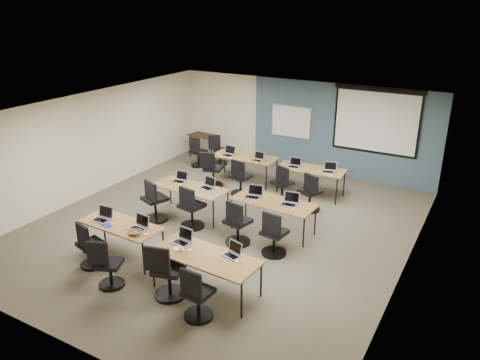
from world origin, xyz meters
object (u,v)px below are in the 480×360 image
Objects in this scene: spare_chair_b at (197,154)px; task_chair_2 at (167,275)px; whiteboard at (291,122)px; laptop_9 at (258,158)px; training_table_front_right at (206,258)px; laptop_8 at (228,153)px; laptop_3 at (233,252)px; task_chair_9 at (240,180)px; task_chair_8 at (212,172)px; spare_chair_a at (219,152)px; laptop_7 at (290,202)px; training_table_mid_left at (190,189)px; task_chair_10 at (282,186)px; task_chair_7 at (273,237)px; task_chair_5 at (191,211)px; laptop_11 at (329,169)px; laptop_5 at (208,185)px; projector_screen at (376,117)px; task_chair_11 at (310,195)px; task_chair_1 at (107,268)px; training_table_back_left at (244,158)px; laptop_6 at (254,194)px; training_table_mid_right at (273,203)px; task_chair_3 at (196,298)px; training_table_front_left at (121,226)px; task_chair_0 at (89,249)px; laptop_0 at (103,217)px; utility_table at (204,138)px; laptop_10 at (294,165)px; task_chair_4 at (154,204)px; task_chair_6 at (237,226)px; laptop_2 at (183,239)px; laptop_1 at (139,225)px; laptop_4 at (180,179)px.

task_chair_2 is at bearing -54.47° from spare_chair_b.
whiteboard is 1.91m from laptop_9.
training_table_front_right is 5.56m from laptop_8.
task_chair_9 is at bearing 133.29° from laptop_3.
task_chair_8 reaches higher than spare_chair_a.
laptop_7 is 0.36× the size of spare_chair_a.
task_chair_10 is at bearing 52.38° from training_table_mid_left.
training_table_front_right is at bearing -98.04° from task_chair_7.
task_chair_5 reaches higher than laptop_11.
laptop_5 is 0.33× the size of task_chair_9.
projector_screen is at bearing 90.27° from task_chair_7.
task_chair_11 is at bearing 9.30° from task_chair_10.
spare_chair_b reaches higher than task_chair_1.
laptop_9 is (-1.57, 4.96, 0.10)m from training_table_front_right.
laptop_6 is at bearing -59.07° from training_table_back_left.
task_chair_3 is at bearing -81.82° from training_table_mid_right.
training_table_front_left is 4.91m from training_table_back_left.
task_chair_0 is at bearing -116.13° from projector_screen.
projector_screen reaches higher than laptop_0.
laptop_0 is at bearing -100.06° from whiteboard.
training_table_front_right is at bearing -53.38° from utility_table.
whiteboard is 4.23m from laptop_6.
laptop_8 is 1.15× the size of laptop_10.
task_chair_0 is 3.66m from laptop_6.
task_chair_2 is 1.00× the size of task_chair_4.
task_chair_3 is 8.39m from utility_table.
task_chair_8 reaches higher than task_chair_7.
laptop_10 is at bearing 7.31° from laptop_8.
laptop_10 is at bearing 103.53° from task_chair_6.
laptop_7 is at bearing -106.02° from laptop_11.
training_table_back_left is at bearing 92.59° from training_table_mid_left.
task_chair_4 is 1.05× the size of task_chair_10.
training_table_front_left is 2.59m from task_chair_3.
task_chair_6 reaches higher than laptop_2.
task_chair_3 is 1.02× the size of utility_table.
task_chair_2 is 2.40m from task_chair_7.
task_chair_9 is at bearing -82.83° from spare_chair_a.
training_table_mid_right is 5.45× the size of laptop_1.
training_table_back_left is 2.60m from task_chair_11.
training_table_mid_right is at bearing 77.41° from task_chair_6.
laptop_9 is at bearing 86.26° from training_table_front_left.
training_table_front_right is 6.90m from spare_chair_a.
training_table_front_right is 5.01m from laptop_10.
laptop_4 is (-1.86, 2.43, -0.00)m from laptop_2.
task_chair_8 reaches higher than laptop_4.
task_chair_11 is at bearing -54.47° from laptop_10.
training_table_front_left is at bearing -78.95° from laptop_8.
whiteboard is at bearing 86.60° from training_table_front_left.
laptop_5 is 0.35× the size of utility_table.
laptop_10 is 0.32× the size of spare_chair_b.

